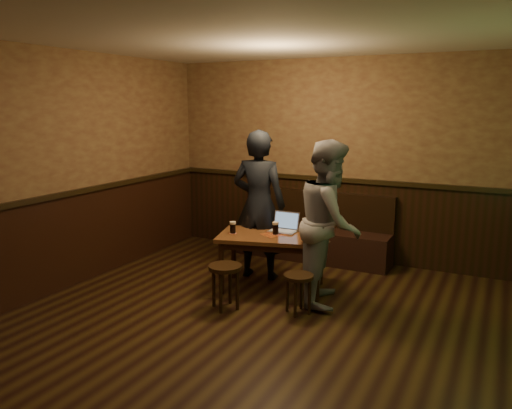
{
  "coord_description": "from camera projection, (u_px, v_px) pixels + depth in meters",
  "views": [
    {
      "loc": [
        2.17,
        -3.74,
        2.16
      ],
      "look_at": [
        -0.4,
        1.29,
        1.03
      ],
      "focal_mm": 35.0,
      "sensor_mm": 36.0,
      "label": 1
    }
  ],
  "objects": [
    {
      "name": "room",
      "position": [
        242.0,
        211.0,
        4.61
      ],
      "size": [
        5.04,
        6.04,
        2.84
      ],
      "color": "black",
      "rests_on": "ground"
    },
    {
      "name": "bench",
      "position": [
        313.0,
        237.0,
        7.1
      ],
      "size": [
        2.2,
        0.5,
        0.95
      ],
      "color": "black",
      "rests_on": "ground"
    },
    {
      "name": "pub_table",
      "position": [
        273.0,
        242.0,
        5.86
      ],
      "size": [
        1.39,
        1.01,
        0.67
      ],
      "rotation": [
        0.0,
        0.0,
        0.27
      ],
      "color": "#5B311A",
      "rests_on": "ground"
    },
    {
      "name": "stool_left",
      "position": [
        225.0,
        274.0,
        5.32
      ],
      "size": [
        0.41,
        0.41,
        0.48
      ],
      "rotation": [
        0.0,
        0.0,
        0.15
      ],
      "color": "black",
      "rests_on": "ground"
    },
    {
      "name": "stool_right",
      "position": [
        299.0,
        282.0,
        5.2
      ],
      "size": [
        0.35,
        0.35,
        0.42
      ],
      "rotation": [
        0.0,
        0.0,
        0.13
      ],
      "color": "black",
      "rests_on": "ground"
    },
    {
      "name": "pint_left",
      "position": [
        233.0,
        228.0,
        5.88
      ],
      "size": [
        0.09,
        0.09,
        0.14
      ],
      "color": "#A22413",
      "rests_on": "pub_table"
    },
    {
      "name": "pint_mid",
      "position": [
        276.0,
        228.0,
        5.83
      ],
      "size": [
        0.1,
        0.1,
        0.15
      ],
      "color": "#A22413",
      "rests_on": "pub_table"
    },
    {
      "name": "pint_right",
      "position": [
        305.0,
        232.0,
        5.65
      ],
      "size": [
        0.1,
        0.1,
        0.16
      ],
      "color": "#A22413",
      "rests_on": "pub_table"
    },
    {
      "name": "laptop",
      "position": [
        284.0,
        226.0,
        5.99
      ],
      "size": [
        0.32,
        0.26,
        0.23
      ],
      "rotation": [
        0.0,
        0.0,
        0.0
      ],
      "color": "silver",
      "rests_on": "pub_table"
    },
    {
      "name": "menu",
      "position": [
        318.0,
        241.0,
        5.55
      ],
      "size": [
        0.25,
        0.21,
        0.0
      ],
      "primitive_type": "cube",
      "rotation": [
        0.0,
        0.0,
        -0.29
      ],
      "color": "silver",
      "rests_on": "pub_table"
    },
    {
      "name": "person_suit",
      "position": [
        259.0,
        205.0,
        6.22
      ],
      "size": [
        0.73,
        0.53,
        1.87
      ],
      "primitive_type": "imported",
      "rotation": [
        0.0,
        0.0,
        3.26
      ],
      "color": "black",
      "rests_on": "ground"
    },
    {
      "name": "person_grey",
      "position": [
        330.0,
        222.0,
        5.44
      ],
      "size": [
        0.87,
        1.01,
        1.8
      ],
      "primitive_type": "imported",
      "rotation": [
        0.0,
        0.0,
        1.8
      ],
      "color": "gray",
      "rests_on": "ground"
    }
  ]
}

